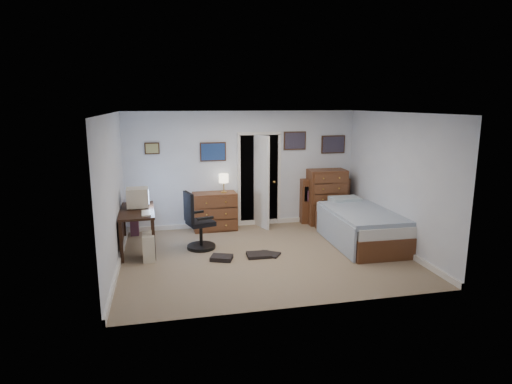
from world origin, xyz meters
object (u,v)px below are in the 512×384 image
office_chair (198,227)px  bed (360,225)px  low_dresser (215,211)px  tall_dresser (326,197)px  computer_desk (132,219)px

office_chair → bed: (3.10, -0.29, -0.08)m
office_chair → low_dresser: (0.46, 1.15, -0.02)m
low_dresser → tall_dresser: 2.51m
office_chair → low_dresser: office_chair is taller
tall_dresser → office_chair: bearing=-156.3°
office_chair → bed: office_chair is taller
tall_dresser → bed: size_ratio=0.55×
computer_desk → low_dresser: low_dresser is taller
computer_desk → low_dresser: bearing=28.4°
low_dresser → bed: (2.64, -1.44, -0.06)m
office_chair → tall_dresser: tall_dresser is taller
bed → low_dresser: bearing=152.5°
computer_desk → office_chair: 1.20m
computer_desk → low_dresser: size_ratio=1.48×
bed → office_chair: bearing=175.8°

